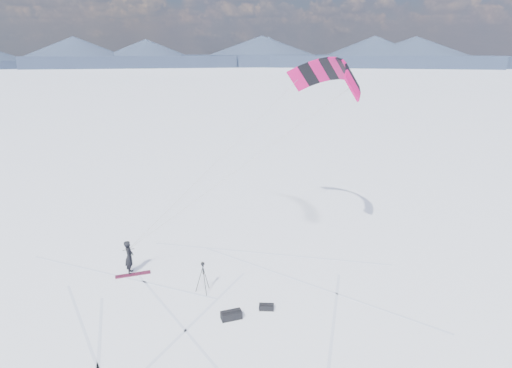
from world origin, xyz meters
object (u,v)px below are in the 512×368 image
object	(u,v)px
snowkiter	(131,273)
gear_bag_b	(266,307)
gear_bag_a	(231,315)
tripod	(203,273)
snowboard	(133,275)

from	to	relation	value
snowkiter	gear_bag_b	distance (m)	7.29
snowkiter	gear_bag_a	bearing A→B (deg)	-137.54
snowkiter	tripod	size ratio (longest dim) A/B	1.17
tripod	snowkiter	bearing A→B (deg)	99.71
tripod	gear_bag_a	bearing A→B (deg)	-112.01
snowboard	gear_bag_b	world-z (taller)	gear_bag_b
tripod	gear_bag_b	distance (m)	3.23
snowkiter	gear_bag_a	xyz separation A→B (m)	(3.82, -5.12, 0.17)
snowboard	tripod	bearing A→B (deg)	-41.55
tripod	gear_bag_b	world-z (taller)	tripod
snowboard	snowkiter	bearing A→B (deg)	110.77
snowboard	gear_bag_a	distance (m)	6.13
gear_bag_b	snowkiter	bearing A→B (deg)	157.39
tripod	gear_bag_a	size ratio (longest dim) A/B	1.70
gear_bag_a	tripod	bearing A→B (deg)	104.43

